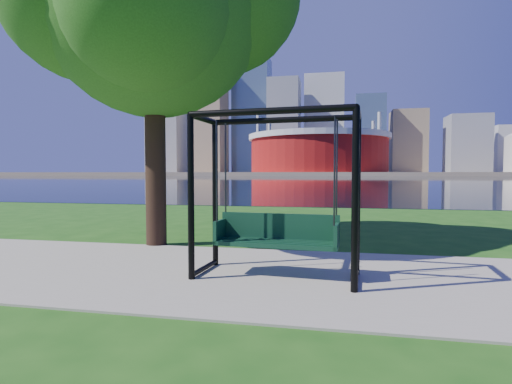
# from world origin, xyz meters

# --- Properties ---
(ground) EXTENTS (900.00, 900.00, 0.00)m
(ground) POSITION_xyz_m (0.00, 0.00, 0.00)
(ground) COLOR #1E5114
(ground) RESTS_ON ground
(path) EXTENTS (120.00, 4.00, 0.03)m
(path) POSITION_xyz_m (0.00, -0.50, 0.01)
(path) COLOR #9E937F
(path) RESTS_ON ground
(river) EXTENTS (900.00, 180.00, 0.02)m
(river) POSITION_xyz_m (0.00, 102.00, 0.01)
(river) COLOR black
(river) RESTS_ON ground
(far_bank) EXTENTS (900.00, 228.00, 2.00)m
(far_bank) POSITION_xyz_m (0.00, 306.00, 1.00)
(far_bank) COLOR #937F60
(far_bank) RESTS_ON ground
(stadium) EXTENTS (83.00, 83.00, 32.00)m
(stadium) POSITION_xyz_m (-10.00, 235.00, 14.23)
(stadium) COLOR maroon
(stadium) RESTS_ON far_bank
(skyline) EXTENTS (392.00, 66.00, 96.50)m
(skyline) POSITION_xyz_m (-4.27, 319.39, 35.89)
(skyline) COLOR gray
(skyline) RESTS_ON far_bank
(swing) EXTENTS (2.51, 1.23, 2.50)m
(swing) POSITION_xyz_m (0.60, -0.57, 1.21)
(swing) COLOR black
(swing) RESTS_ON ground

